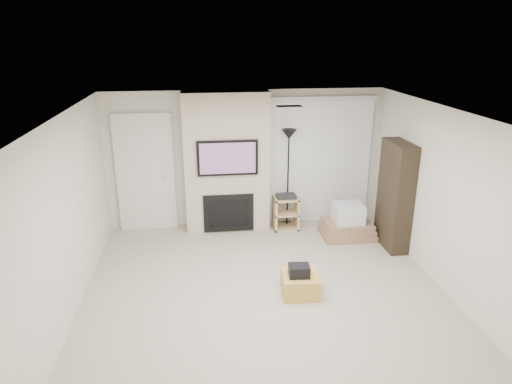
{
  "coord_description": "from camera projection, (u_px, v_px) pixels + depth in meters",
  "views": [
    {
      "loc": [
        -0.83,
        -5.27,
        3.43
      ],
      "look_at": [
        0.0,
        1.2,
        1.15
      ],
      "focal_mm": 32.0,
      "sensor_mm": 36.0,
      "label": 1
    }
  ],
  "objects": [
    {
      "name": "floor",
      "position": [
        267.0,
        301.0,
        6.17
      ],
      "size": [
        5.0,
        5.5,
        0.0
      ],
      "primitive_type": "cube",
      "color": "#B1A691",
      "rests_on": "ground"
    },
    {
      "name": "entry_door",
      "position": [
        145.0,
        174.0,
        8.14
      ],
      "size": [
        1.02,
        0.11,
        2.14
      ],
      "color": "silver",
      "rests_on": "floor"
    },
    {
      "name": "vertical_blinds",
      "position": [
        321.0,
        156.0,
        8.44
      ],
      "size": [
        1.98,
        0.1,
        2.37
      ],
      "color": "silver",
      "rests_on": "floor"
    },
    {
      "name": "floor_lamp",
      "position": [
        289.0,
        151.0,
        8.12
      ],
      "size": [
        0.27,
        0.27,
        1.83
      ],
      "color": "black",
      "rests_on": "floor"
    },
    {
      "name": "wall_back",
      "position": [
        245.0,
        159.0,
        8.33
      ],
      "size": [
        5.0,
        0.0,
        2.5
      ],
      "primitive_type": "cube",
      "rotation": [
        1.57,
        0.0,
        0.0
      ],
      "color": "beige",
      "rests_on": "ground"
    },
    {
      "name": "black_bag",
      "position": [
        299.0,
        271.0,
        6.19
      ],
      "size": [
        0.3,
        0.24,
        0.16
      ],
      "primitive_type": "cube",
      "rotation": [
        0.0,
        0.0,
        -0.07
      ],
      "color": "black",
      "rests_on": "ottoman"
    },
    {
      "name": "wall_right",
      "position": [
        454.0,
        207.0,
        6.06
      ],
      "size": [
        0.0,
        5.5,
        2.5
      ],
      "primitive_type": "cube",
      "rotation": [
        1.57,
        0.0,
        1.57
      ],
      "color": "beige",
      "rests_on": "ground"
    },
    {
      "name": "ottoman",
      "position": [
        300.0,
        284.0,
        6.3
      ],
      "size": [
        0.54,
        0.54,
        0.3
      ],
      "primitive_type": "cube",
      "rotation": [
        0.0,
        0.0,
        -0.07
      ],
      "color": "gold",
      "rests_on": "floor"
    },
    {
      "name": "box_stack",
      "position": [
        348.0,
        224.0,
        8.07
      ],
      "size": [
        0.92,
        0.7,
        0.61
      ],
      "color": "#997354",
      "rests_on": "floor"
    },
    {
      "name": "fireplace_wall",
      "position": [
        227.0,
        164.0,
        8.1
      ],
      "size": [
        1.5,
        0.47,
        2.5
      ],
      "color": "#C3B399",
      "rests_on": "floor"
    },
    {
      "name": "wall_front",
      "position": [
        328.0,
        364.0,
        3.18
      ],
      "size": [
        5.0,
        0.0,
        2.5
      ],
      "primitive_type": "cube",
      "rotation": [
        1.57,
        0.0,
        0.0
      ],
      "color": "beige",
      "rests_on": "ground"
    },
    {
      "name": "bookshelf",
      "position": [
        395.0,
        196.0,
        7.5
      ],
      "size": [
        0.3,
        0.8,
        1.8
      ],
      "color": "black",
      "rests_on": "floor"
    },
    {
      "name": "wall_left",
      "position": [
        62.0,
        226.0,
        5.45
      ],
      "size": [
        0.0,
        5.5,
        2.5
      ],
      "primitive_type": "cube",
      "rotation": [
        1.57,
        0.0,
        1.57
      ],
      "color": "beige",
      "rests_on": "ground"
    },
    {
      "name": "ceiling",
      "position": [
        269.0,
        117.0,
        5.34
      ],
      "size": [
        5.0,
        5.5,
        0.0
      ],
      "primitive_type": "cube",
      "color": "white",
      "rests_on": "wall_back"
    },
    {
      "name": "hvac_vent",
      "position": [
        289.0,
        106.0,
        6.14
      ],
      "size": [
        0.35,
        0.18,
        0.01
      ],
      "primitive_type": "cube",
      "color": "silver",
      "rests_on": "ceiling"
    },
    {
      "name": "av_stand",
      "position": [
        286.0,
        211.0,
        8.37
      ],
      "size": [
        0.45,
        0.38,
        0.66
      ],
      "color": "#D4B27D",
      "rests_on": "floor"
    }
  ]
}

